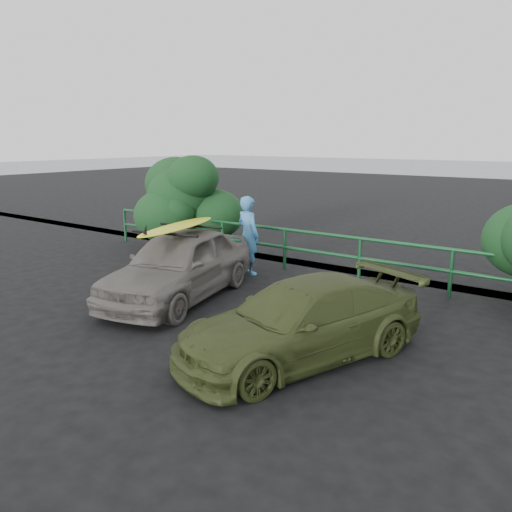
% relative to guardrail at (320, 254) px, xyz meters
% --- Properties ---
extents(ground, '(80.00, 80.00, 0.00)m').
position_rel_guardrail_xyz_m(ground, '(0.00, -5.00, -0.52)').
color(ground, black).
extents(guardrail, '(14.00, 0.08, 1.04)m').
position_rel_guardrail_xyz_m(guardrail, '(0.00, 0.00, 0.00)').
color(guardrail, '#154A26').
rests_on(guardrail, ground).
extents(shrub_left, '(3.20, 2.40, 2.60)m').
position_rel_guardrail_xyz_m(shrub_left, '(-4.80, 0.40, 0.78)').
color(shrub_left, '#17401C').
rests_on(shrub_left, ground).
extents(sedan, '(2.51, 4.36, 1.40)m').
position_rel_guardrail_xyz_m(sedan, '(-1.46, -3.24, 0.18)').
color(sedan, '#68625D').
rests_on(sedan, ground).
extents(olive_vehicle, '(2.94, 4.27, 1.15)m').
position_rel_guardrail_xyz_m(olive_vehicle, '(2.01, -4.28, 0.05)').
color(olive_vehicle, '#38421D').
rests_on(olive_vehicle, ground).
extents(man, '(0.78, 0.62, 1.88)m').
position_rel_guardrail_xyz_m(man, '(-1.47, -0.90, 0.42)').
color(man, '#428CC8').
rests_on(man, ground).
extents(roof_rack, '(1.64, 1.31, 0.05)m').
position_rel_guardrail_xyz_m(roof_rack, '(-1.46, -3.24, 0.90)').
color(roof_rack, black).
rests_on(roof_rack, sedan).
extents(surfboard, '(1.10, 2.67, 0.08)m').
position_rel_guardrail_xyz_m(surfboard, '(-1.46, -3.24, 0.97)').
color(surfboard, yellow).
rests_on(surfboard, roof_rack).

